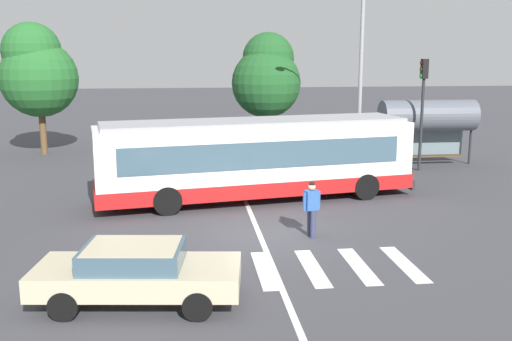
% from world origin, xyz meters
% --- Properties ---
extents(ground_plane, '(160.00, 160.00, 0.00)m').
position_xyz_m(ground_plane, '(0.00, 0.00, 0.00)').
color(ground_plane, '#3D3D42').
extents(city_transit_bus, '(12.30, 4.57, 3.06)m').
position_xyz_m(city_transit_bus, '(0.18, 4.55, 1.59)').
color(city_transit_bus, black).
rests_on(city_transit_bus, ground_plane).
extents(pedestrian_crossing_street, '(0.56, 0.37, 1.72)m').
position_xyz_m(pedestrian_crossing_street, '(1.28, -0.22, 0.97)').
color(pedestrian_crossing_street, '#333856').
rests_on(pedestrian_crossing_street, ground_plane).
extents(foreground_sedan, '(4.69, 2.35, 1.35)m').
position_xyz_m(foreground_sedan, '(-3.57, -4.48, 0.77)').
color(foreground_sedan, black).
rests_on(foreground_sedan, ground_plane).
extents(parked_car_teal, '(1.92, 4.52, 1.35)m').
position_xyz_m(parked_car_teal, '(-1.96, 14.48, 0.77)').
color(parked_car_teal, black).
rests_on(parked_car_teal, ground_plane).
extents(parked_car_blue, '(1.92, 4.53, 1.35)m').
position_xyz_m(parked_car_blue, '(0.52, 14.36, 0.77)').
color(parked_car_blue, black).
rests_on(parked_car_blue, ground_plane).
extents(parked_car_white, '(2.00, 4.56, 1.35)m').
position_xyz_m(parked_car_white, '(3.26, 14.85, 0.77)').
color(parked_car_white, black).
rests_on(parked_car_white, ground_plane).
extents(parked_car_champagne, '(1.89, 4.51, 1.35)m').
position_xyz_m(parked_car_champagne, '(6.11, 14.96, 0.77)').
color(parked_car_champagne, black).
rests_on(parked_car_champagne, ground_plane).
extents(traffic_light_far_corner, '(0.33, 0.32, 5.24)m').
position_xyz_m(traffic_light_far_corner, '(8.56, 9.23, 3.48)').
color(traffic_light_far_corner, '#28282B').
rests_on(traffic_light_far_corner, ground_plane).
extents(bus_stop_shelter, '(4.73, 1.54, 3.25)m').
position_xyz_m(bus_stop_shelter, '(9.44, 10.57, 2.42)').
color(bus_stop_shelter, '#28282B').
rests_on(bus_stop_shelter, ground_plane).
extents(twin_arm_street_lamp, '(4.66, 0.32, 8.78)m').
position_xyz_m(twin_arm_street_lamp, '(6.36, 11.89, 5.43)').
color(twin_arm_street_lamp, '#939399').
rests_on(twin_arm_street_lamp, ground_plane).
extents(background_tree_left, '(4.16, 4.16, 7.16)m').
position_xyz_m(background_tree_left, '(-10.36, 16.17, 4.57)').
color(background_tree_left, brown).
rests_on(background_tree_left, ground_plane).
extents(background_tree_right, '(4.26, 4.26, 6.79)m').
position_xyz_m(background_tree_right, '(2.59, 19.04, 4.14)').
color(background_tree_right, brown).
rests_on(background_tree_right, ground_plane).
extents(crosswalk_painted_stripes, '(7.90, 2.73, 0.01)m').
position_xyz_m(crosswalk_painted_stripes, '(-0.49, -2.79, 0.00)').
color(crosswalk_painted_stripes, silver).
rests_on(crosswalk_painted_stripes, ground_plane).
extents(lane_center_line, '(0.16, 24.00, 0.01)m').
position_xyz_m(lane_center_line, '(-0.25, 2.00, 0.00)').
color(lane_center_line, silver).
rests_on(lane_center_line, ground_plane).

